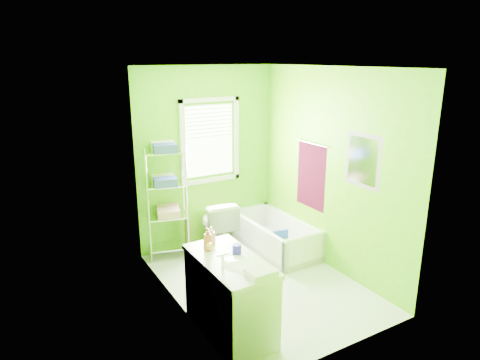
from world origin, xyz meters
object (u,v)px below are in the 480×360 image
bathtub (275,240)px  toilet (217,225)px  wire_shelf_unit (167,189)px  vanity (230,294)px

bathtub → toilet: bearing=153.6°
bathtub → wire_shelf_unit: bearing=158.0°
bathtub → vanity: 2.05m
vanity → wire_shelf_unit: size_ratio=0.66×
toilet → wire_shelf_unit: bearing=-6.6°
vanity → toilet: bearing=66.7°
vanity → wire_shelf_unit: 2.02m
vanity → bathtub: bearing=42.5°
bathtub → vanity: bearing=-137.5°
bathtub → vanity: vanity is taller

